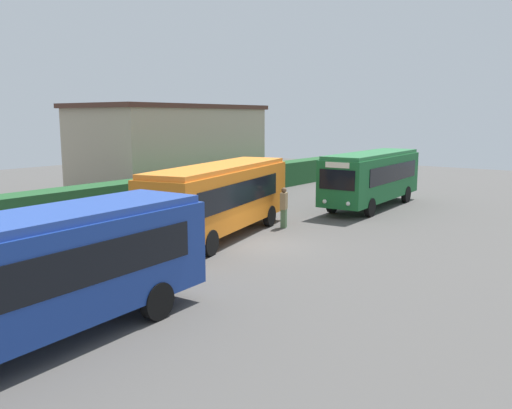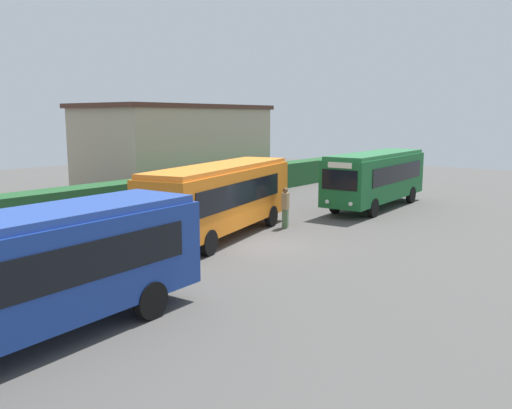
{
  "view_description": "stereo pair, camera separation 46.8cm",
  "coord_description": "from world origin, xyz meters",
  "px_view_note": "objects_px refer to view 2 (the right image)",
  "views": [
    {
      "loc": [
        -17.24,
        -12.52,
        5.19
      ],
      "look_at": [
        0.0,
        0.32,
        1.65
      ],
      "focal_mm": 37.44,
      "sensor_mm": 36.0,
      "label": 1
    },
    {
      "loc": [
        -16.95,
        -12.89,
        5.19
      ],
      "look_at": [
        0.0,
        0.32,
        1.65
      ],
      "focal_mm": 37.44,
      "sensor_mm": 36.0,
      "label": 2
    }
  ],
  "objects_px": {
    "bus_blue": "(12,274)",
    "person_left": "(142,214)",
    "traffic_cone": "(262,200)",
    "bus_orange": "(221,196)",
    "person_center": "(204,199)",
    "bus_green": "(376,176)",
    "person_right": "(285,207)"
  },
  "relations": [
    {
      "from": "bus_green",
      "to": "person_right",
      "type": "height_order",
      "value": "bus_green"
    },
    {
      "from": "person_right",
      "to": "bus_blue",
      "type": "bearing_deg",
      "value": -98.87
    },
    {
      "from": "traffic_cone",
      "to": "bus_green",
      "type": "bearing_deg",
      "value": -59.31
    },
    {
      "from": "person_left",
      "to": "person_center",
      "type": "distance_m",
      "value": 4.31
    },
    {
      "from": "traffic_cone",
      "to": "bus_blue",
      "type": "bearing_deg",
      "value": -158.23
    },
    {
      "from": "person_center",
      "to": "traffic_cone",
      "type": "height_order",
      "value": "person_center"
    },
    {
      "from": "bus_green",
      "to": "person_right",
      "type": "xyz_separation_m",
      "value": [
        -7.83,
        0.86,
        -0.82
      ]
    },
    {
      "from": "bus_orange",
      "to": "bus_green",
      "type": "xyz_separation_m",
      "value": [
        11.12,
        -1.95,
        0.01
      ]
    },
    {
      "from": "bus_orange",
      "to": "person_left",
      "type": "xyz_separation_m",
      "value": [
        -1.68,
        3.23,
        -0.92
      ]
    },
    {
      "from": "person_left",
      "to": "traffic_cone",
      "type": "xyz_separation_m",
      "value": [
        9.45,
        0.45,
        -0.6
      ]
    },
    {
      "from": "bus_blue",
      "to": "bus_green",
      "type": "distance_m",
      "value": 22.62
    },
    {
      "from": "bus_orange",
      "to": "person_left",
      "type": "distance_m",
      "value": 3.76
    },
    {
      "from": "person_left",
      "to": "person_center",
      "type": "relative_size",
      "value": 0.89
    },
    {
      "from": "bus_orange",
      "to": "person_left",
      "type": "relative_size",
      "value": 5.81
    },
    {
      "from": "person_center",
      "to": "bus_blue",
      "type": "bearing_deg",
      "value": -27.37
    },
    {
      "from": "person_center",
      "to": "person_left",
      "type": "bearing_deg",
      "value": -51.74
    },
    {
      "from": "bus_blue",
      "to": "person_right",
      "type": "xyz_separation_m",
      "value": [
        14.7,
        2.89,
        -0.75
      ]
    },
    {
      "from": "bus_green",
      "to": "bus_blue",
      "type": "bearing_deg",
      "value": 2.49
    },
    {
      "from": "bus_blue",
      "to": "person_left",
      "type": "relative_size",
      "value": 5.83
    },
    {
      "from": "person_left",
      "to": "bus_blue",
      "type": "bearing_deg",
      "value": -74.01
    },
    {
      "from": "bus_green",
      "to": "person_right",
      "type": "bearing_deg",
      "value": -8.91
    },
    {
      "from": "person_left",
      "to": "bus_green",
      "type": "bearing_deg",
      "value": 47.43
    },
    {
      "from": "bus_blue",
      "to": "traffic_cone",
      "type": "distance_m",
      "value": 20.71
    },
    {
      "from": "bus_blue",
      "to": "bus_green",
      "type": "xyz_separation_m",
      "value": [
        22.53,
        2.02,
        0.06
      ]
    },
    {
      "from": "bus_blue",
      "to": "bus_orange",
      "type": "relative_size",
      "value": 1.0
    },
    {
      "from": "bus_orange",
      "to": "traffic_cone",
      "type": "bearing_deg",
      "value": 12.18
    },
    {
      "from": "bus_blue",
      "to": "bus_green",
      "type": "relative_size",
      "value": 1.05
    },
    {
      "from": "bus_blue",
      "to": "person_center",
      "type": "height_order",
      "value": "bus_blue"
    },
    {
      "from": "traffic_cone",
      "to": "person_left",
      "type": "bearing_deg",
      "value": -177.25
    },
    {
      "from": "bus_blue",
      "to": "person_center",
      "type": "relative_size",
      "value": 5.16
    },
    {
      "from": "person_center",
      "to": "traffic_cone",
      "type": "bearing_deg",
      "value": 126.49
    },
    {
      "from": "bus_green",
      "to": "person_left",
      "type": "xyz_separation_m",
      "value": [
        -12.8,
        5.18,
        -0.93
      ]
    }
  ]
}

